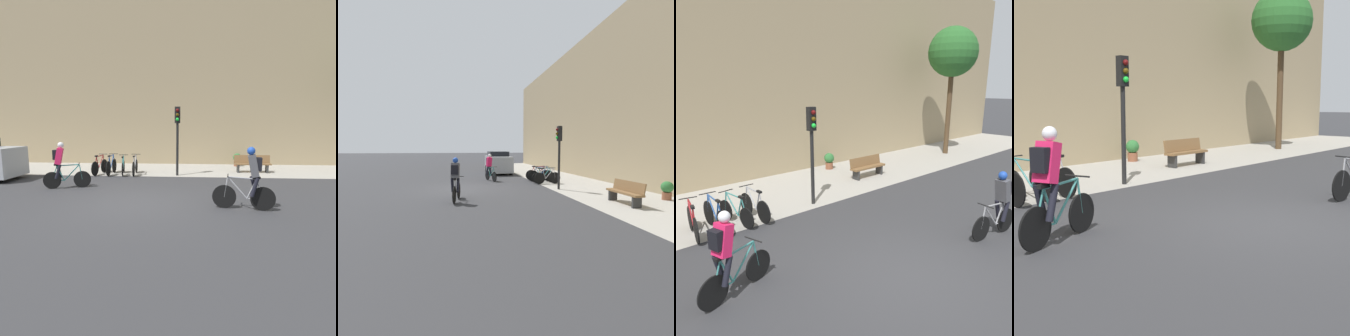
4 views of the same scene
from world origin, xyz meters
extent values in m
plane|color=#333335|center=(0.00, 0.00, 0.00)|extent=(200.00, 200.00, 0.00)
cube|color=#A39E93|center=(0.00, 6.75, 0.00)|extent=(44.00, 4.50, 0.01)
cube|color=#9E8966|center=(0.00, 9.30, 5.12)|extent=(44.00, 0.60, 10.23)
cylinder|color=black|center=(-2.43, 2.03, 0.32)|extent=(0.63, 0.22, 0.65)
cylinder|color=black|center=(-3.47, 1.71, 0.32)|extent=(0.63, 0.22, 0.65)
cylinder|color=teal|center=(-2.78, 1.92, 0.61)|extent=(0.58, 0.21, 0.62)
cylinder|color=teal|center=(-3.17, 1.80, 0.59)|extent=(0.28, 0.12, 0.58)
cylinder|color=teal|center=(-2.90, 1.89, 0.89)|extent=(0.79, 0.27, 0.07)
cylinder|color=teal|center=(-3.26, 1.78, 0.32)|extent=(0.43, 0.16, 0.05)
cylinder|color=teal|center=(-3.38, 1.74, 0.60)|extent=(0.23, 0.10, 0.56)
cylinder|color=teal|center=(-2.47, 2.01, 0.61)|extent=(0.13, 0.07, 0.59)
cylinder|color=black|center=(-2.51, 2.00, 0.94)|extent=(0.16, 0.45, 0.03)
cube|color=black|center=(-3.29, 1.77, 0.91)|extent=(0.21, 0.13, 0.06)
cube|color=#EA1E56|center=(-3.19, 1.80, 1.24)|extent=(0.40, 0.40, 0.63)
sphere|color=silver|center=(-3.11, 1.82, 1.65)|extent=(0.27, 0.27, 0.22)
cylinder|color=black|center=(-3.21, 1.68, 0.67)|extent=(0.29, 0.18, 0.56)
cylinder|color=black|center=(-3.27, 1.89, 0.67)|extent=(0.26, 0.17, 0.56)
cube|color=black|center=(-3.32, 1.76, 1.29)|extent=(0.21, 0.29, 0.36)
cylinder|color=black|center=(2.68, -0.24, 0.34)|extent=(0.67, 0.15, 0.68)
cylinder|color=black|center=(3.72, -0.42, 0.34)|extent=(0.67, 0.15, 0.68)
cylinder|color=#99999E|center=(3.03, -0.30, 0.62)|extent=(0.58, 0.14, 0.62)
cylinder|color=#99999E|center=(3.41, -0.37, 0.61)|extent=(0.27, 0.09, 0.58)
cylinder|color=#99999E|center=(3.14, -0.32, 0.90)|extent=(0.78, 0.17, 0.07)
cylinder|color=#99999E|center=(3.51, -0.39, 0.33)|extent=(0.42, 0.10, 0.05)
cylinder|color=#99999E|center=(3.62, -0.41, 0.61)|extent=(0.22, 0.07, 0.56)
cylinder|color=#99999E|center=(2.72, -0.25, 0.63)|extent=(0.12, 0.06, 0.59)
cylinder|color=black|center=(2.76, -0.26, 0.96)|extent=(0.11, 0.46, 0.03)
cube|color=black|center=(3.53, -0.39, 0.93)|extent=(0.21, 0.11, 0.06)
cube|color=#4C4C51|center=(3.43, -0.37, 1.26)|extent=(0.37, 0.37, 0.63)
sphere|color=#1E47AD|center=(3.35, -0.36, 1.67)|extent=(0.25, 0.25, 0.22)
cylinder|color=black|center=(3.50, -0.27, 0.68)|extent=(0.29, 0.16, 0.56)
cylinder|color=black|center=(3.46, -0.49, 0.68)|extent=(0.26, 0.15, 0.56)
cube|color=black|center=(3.57, -0.40, 1.31)|extent=(0.18, 0.28, 0.36)
cylinder|color=black|center=(-2.68, 5.50, 0.34)|extent=(0.14, 0.69, 0.69)
cylinder|color=black|center=(-2.83, 4.55, 0.34)|extent=(0.14, 0.69, 0.69)
cylinder|color=maroon|center=(-2.73, 5.18, 0.63)|extent=(0.12, 0.53, 0.62)
cylinder|color=maroon|center=(-2.78, 4.83, 0.61)|extent=(0.08, 0.25, 0.58)
cylinder|color=maroon|center=(-2.75, 5.07, 0.91)|extent=(0.15, 0.71, 0.07)
cylinder|color=maroon|center=(-2.80, 4.74, 0.34)|extent=(0.09, 0.39, 0.05)
cylinder|color=maroon|center=(-2.81, 4.63, 0.62)|extent=(0.06, 0.21, 0.56)
cylinder|color=maroon|center=(-2.68, 5.46, 0.63)|extent=(0.05, 0.12, 0.58)
cylinder|color=black|center=(-2.69, 5.43, 0.96)|extent=(0.46, 0.10, 0.03)
cube|color=black|center=(-2.80, 4.72, 0.93)|extent=(0.11, 0.21, 0.06)
cylinder|color=black|center=(-2.15, 5.54, 0.36)|extent=(0.04, 0.71, 0.71)
cylinder|color=black|center=(-2.16, 4.51, 0.36)|extent=(0.04, 0.71, 0.71)
cylinder|color=#1E478C|center=(-2.16, 5.19, 0.64)|extent=(0.04, 0.56, 0.62)
cylinder|color=#1E478C|center=(-2.16, 4.81, 0.62)|extent=(0.04, 0.26, 0.58)
cylinder|color=#1E478C|center=(-2.16, 5.08, 0.92)|extent=(0.04, 0.76, 0.07)
cylinder|color=#1E478C|center=(-2.16, 4.72, 0.35)|extent=(0.03, 0.41, 0.05)
cylinder|color=#1E478C|center=(-2.16, 4.61, 0.63)|extent=(0.03, 0.21, 0.56)
cylinder|color=#1E478C|center=(-2.15, 5.50, 0.65)|extent=(0.04, 0.12, 0.59)
cylinder|color=black|center=(-2.15, 5.45, 0.98)|extent=(0.46, 0.03, 0.03)
cube|color=black|center=(-2.16, 4.70, 0.95)|extent=(0.08, 0.20, 0.06)
cylinder|color=black|center=(-1.65, 5.53, 0.31)|extent=(0.14, 0.62, 0.62)
cylinder|color=black|center=(-1.47, 4.51, 0.31)|extent=(0.14, 0.62, 0.62)
cylinder|color=teal|center=(-1.59, 5.19, 0.59)|extent=(0.14, 0.57, 0.62)
cylinder|color=teal|center=(-1.52, 4.81, 0.58)|extent=(0.08, 0.27, 0.58)
cylinder|color=teal|center=(-1.57, 5.07, 0.88)|extent=(0.17, 0.76, 0.07)
cylinder|color=teal|center=(-1.51, 4.72, 0.30)|extent=(0.10, 0.41, 0.05)
cylinder|color=teal|center=(-1.49, 4.61, 0.59)|extent=(0.07, 0.22, 0.56)
cylinder|color=teal|center=(-1.64, 5.49, 0.60)|extent=(0.06, 0.12, 0.59)
cylinder|color=black|center=(-1.63, 5.45, 0.93)|extent=(0.46, 0.11, 0.03)
cube|color=black|center=(-1.50, 4.70, 0.90)|extent=(0.11, 0.21, 0.06)
cylinder|color=black|center=(-0.99, 5.52, 0.35)|extent=(0.07, 0.69, 0.69)
cylinder|color=black|center=(-0.94, 4.53, 0.35)|extent=(0.07, 0.69, 0.69)
cylinder|color=#99999E|center=(-0.97, 5.18, 0.63)|extent=(0.07, 0.55, 0.62)
cylinder|color=#99999E|center=(-0.95, 4.82, 0.61)|extent=(0.05, 0.26, 0.58)
cylinder|color=#99999E|center=(-0.97, 5.07, 0.91)|extent=(0.08, 0.74, 0.07)
cylinder|color=#99999E|center=(-0.95, 4.73, 0.34)|extent=(0.05, 0.40, 0.05)
cylinder|color=#99999E|center=(-0.94, 4.62, 0.62)|extent=(0.04, 0.21, 0.56)
cylinder|color=#99999E|center=(-0.99, 5.48, 0.64)|extent=(0.04, 0.12, 0.58)
cylinder|color=black|center=(-0.99, 5.44, 0.97)|extent=(0.46, 0.05, 0.03)
cube|color=black|center=(-0.95, 4.71, 0.94)|extent=(0.09, 0.20, 0.06)
cylinder|color=black|center=(1.13, 4.90, 1.64)|extent=(0.12, 0.12, 3.27)
cube|color=black|center=(1.13, 4.90, 2.89)|extent=(0.26, 0.20, 0.76)
sphere|color=#590C0C|center=(1.13, 4.78, 3.10)|extent=(0.15, 0.15, 0.15)
sphere|color=#4C380A|center=(1.13, 4.78, 2.89)|extent=(0.15, 0.15, 0.15)
sphere|color=green|center=(1.13, 4.78, 2.68)|extent=(0.15, 0.15, 0.15)
cube|color=brown|center=(4.98, 6.00, 0.45)|extent=(1.82, 0.40, 0.08)
cube|color=brown|center=(4.98, 6.18, 0.69)|extent=(1.82, 0.12, 0.40)
cube|color=#2D2D2D|center=(4.25, 6.00, 0.23)|extent=(0.08, 0.36, 0.45)
cube|color=#2D2D2D|center=(5.71, 6.00, 0.23)|extent=(0.08, 0.36, 0.45)
cube|color=#9EA3A8|center=(-7.97, 3.16, 0.81)|extent=(4.30, 1.78, 1.27)
cube|color=black|center=(-8.07, 3.16, 1.65)|extent=(2.06, 1.57, 0.40)
cylinder|color=black|center=(-6.63, 2.34, 0.31)|extent=(0.62, 0.20, 0.62)
cylinder|color=black|center=(-6.63, 3.98, 0.31)|extent=(0.62, 0.20, 0.62)
cylinder|color=black|center=(-9.30, 2.34, 0.31)|extent=(0.62, 0.20, 0.62)
cylinder|color=black|center=(-9.30, 3.98, 0.31)|extent=(0.62, 0.20, 0.62)
cylinder|color=brown|center=(4.60, 8.24, 0.16)|extent=(0.36, 0.36, 0.32)
sphere|color=#2D6B33|center=(4.60, 8.24, 0.54)|extent=(0.48, 0.48, 0.48)
camera|label=1|loc=(1.60, -7.64, 2.29)|focal=28.00mm
camera|label=2|loc=(13.90, -0.33, 2.16)|focal=28.00mm
camera|label=3|loc=(-5.17, -3.66, 3.93)|focal=35.00mm
camera|label=4|loc=(-7.01, -4.03, 2.09)|focal=50.00mm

